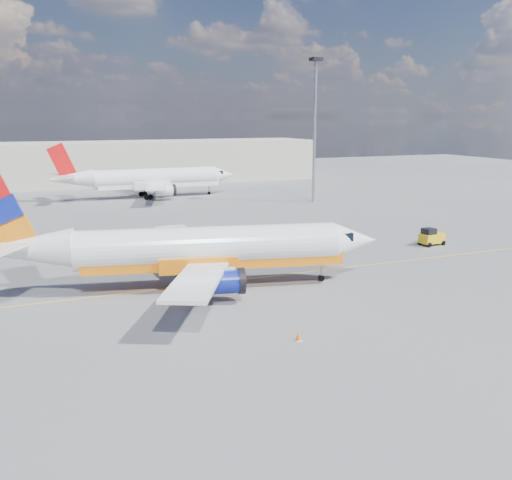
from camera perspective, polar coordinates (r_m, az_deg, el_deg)
name	(u,v)px	position (r m, az deg, el deg)	size (l,w,h in m)	color
ground	(274,288)	(43.54, 1.81, -4.81)	(240.00, 240.00, 0.00)	#5B5B60
taxi_line	(259,278)	(46.17, 0.26, -3.79)	(70.00, 0.15, 0.01)	yellow
terminal_main	(139,162)	(115.36, -11.62, 7.65)	(70.00, 14.00, 8.00)	beige
main_jet	(196,249)	(43.02, -6.00, -0.94)	(29.81, 22.91, 8.99)	white
second_jet	(150,179)	(92.96, -10.53, 6.01)	(29.52, 23.37, 8.95)	white
gse_tug	(431,237)	(60.29, 17.13, 0.29)	(2.59, 1.74, 1.76)	black
traffic_cone	(298,336)	(33.64, 4.27, -9.58)	(0.41, 0.41, 0.57)	white
floodlight_mast	(315,117)	(86.46, 5.90, 12.12)	(1.54, 1.54, 21.11)	#9D9DA5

